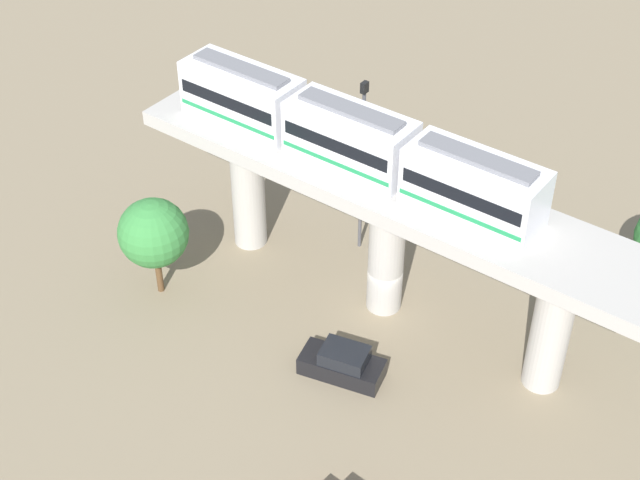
{
  "coord_description": "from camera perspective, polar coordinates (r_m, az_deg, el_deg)",
  "views": [
    {
      "loc": [
        32.58,
        19.79,
        35.13
      ],
      "look_at": [
        2.5,
        -2.46,
        4.96
      ],
      "focal_mm": 53.18,
      "sensor_mm": 36.0,
      "label": 1
    }
  ],
  "objects": [
    {
      "name": "ground_plane",
      "position": [
        51.84,
        3.84,
        -3.89
      ],
      "size": [
        120.0,
        120.0,
        0.0
      ],
      "primitive_type": "plane",
      "color": "#84755B"
    },
    {
      "name": "viaduct",
      "position": [
        47.86,
        4.15,
        1.57
      ],
      "size": [
        5.2,
        28.85,
        8.27
      ],
      "color": "#B7B2AA",
      "rests_on": "ground"
    },
    {
      "name": "train",
      "position": [
        46.89,
        1.83,
        6.16
      ],
      "size": [
        2.64,
        20.5,
        3.24
      ],
      "color": "white",
      "rests_on": "viaduct"
    },
    {
      "name": "parked_car_black",
      "position": [
        47.56,
        1.37,
        -7.45
      ],
      "size": [
        2.75,
        4.51,
        1.76
      ],
      "rotation": [
        0.0,
        0.0,
        0.24
      ],
      "color": "black",
      "rests_on": "ground"
    },
    {
      "name": "tree_near_viaduct",
      "position": [
        50.78,
        -10.0,
        0.41
      ],
      "size": [
        3.79,
        3.79,
        5.93
      ],
      "color": "brown",
      "rests_on": "ground"
    },
    {
      "name": "signal_post",
      "position": [
        52.06,
        2.55,
        4.76
      ],
      "size": [
        0.44,
        0.28,
        10.87
      ],
      "color": "#4C4C51",
      "rests_on": "ground"
    }
  ]
}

